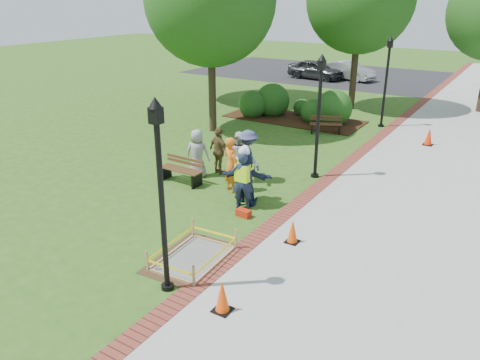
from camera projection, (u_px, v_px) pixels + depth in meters
The scene contains 31 objects.
ground at pixel (203, 222), 13.29m from camera, with size 100.00×100.00×0.00m, color #285116.
sidewalk at pixel (452, 156), 18.68m from camera, with size 6.00×60.00×0.02m, color #9E9E99.
brick_edging at pixel (372, 143), 20.29m from camera, with size 0.50×60.00×0.03m, color maroon.
mulch_bed at pixel (294, 119), 24.20m from camera, with size 7.00×3.00×0.05m, color #381E0F.
parking_lot at pixel (420, 82), 34.53m from camera, with size 36.00×12.00×0.01m, color black.
wet_concrete_pad at pixel (193, 251), 11.34m from camera, with size 1.84×2.40×0.55m.
bench_near at pixel (181, 175), 15.99m from camera, with size 1.60×0.58×0.86m.
bench_far at pixel (326, 128), 21.71m from camera, with size 1.52×1.04×0.79m.
cone_front at pixel (222, 297), 9.43m from camera, with size 0.37×0.37×0.73m.
cone_back at pixel (293, 232), 12.09m from camera, with size 0.34×0.34×0.67m.
cone_far at pixel (429, 137), 19.91m from camera, with size 0.40×0.40×0.78m.
toolbox at pixel (244, 213), 13.60m from camera, with size 0.43×0.24×0.22m, color #B9240E.
lamp_near at pixel (161, 184), 9.39m from camera, with size 0.28×0.28×4.26m.
lamp_mid at pixel (319, 108), 15.69m from camera, with size 0.28×0.28×4.26m.
lamp_far at pixel (387, 75), 21.98m from camera, with size 0.28×0.28×4.26m.
tree_left at pixel (210, 0), 20.08m from camera, with size 5.71×5.71×8.68m.
shrub_a at pixel (253, 116), 24.79m from camera, with size 1.47×1.47×1.47m, color #164112.
shrub_b at pixel (272, 115), 25.12m from camera, with size 1.82×1.82×1.82m, color #164112.
shrub_c at pixel (312, 122), 23.71m from camera, with size 1.26×1.26×1.26m, color #164112.
shrub_d at pixel (332, 123), 23.43m from camera, with size 1.82×1.82×1.82m, color #164112.
shrub_e at pixel (302, 115), 25.07m from camera, with size 0.94×0.94×0.94m, color #164112.
casual_person_a at pixel (197, 153), 16.34m from camera, with size 0.64×0.52×1.71m.
casual_person_b at pixel (231, 165), 15.09m from camera, with size 0.69×0.58×1.82m.
casual_person_c at pixel (240, 156), 16.12m from camera, with size 0.65×0.61×1.71m.
casual_person_d at pixel (219, 151), 16.60m from camera, with size 0.63×0.51×1.70m.
casual_person_e at pixel (248, 157), 15.85m from camera, with size 0.69×0.61×1.83m.
hivis_worker_a at pixel (246, 177), 14.07m from camera, with size 0.62×0.50×1.83m.
hivis_worker_b at pixel (242, 179), 13.84m from camera, with size 0.67×0.57×1.93m.
hivis_worker_c at pixel (245, 173), 14.40m from camera, with size 0.63×0.55×1.81m.
parked_car_a at pixel (315, 79), 35.66m from camera, with size 4.84×2.10×1.58m, color #2B2B2E.
parked_car_b at pixel (347, 80), 35.35m from camera, with size 4.55×1.98×1.48m, color #A4A5A9.
Camera 1 is at (7.22, -9.51, 6.04)m, focal length 35.00 mm.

